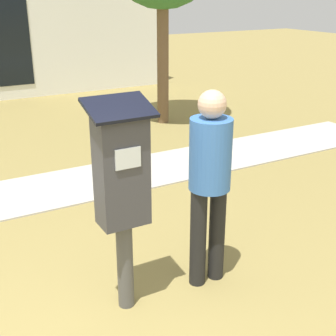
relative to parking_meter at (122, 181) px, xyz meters
name	(u,v)px	position (x,y,z in m)	size (l,w,h in m)	color
parking_meter	(122,181)	(0.00, 0.00, 0.00)	(0.44, 0.31, 1.59)	#4C4C4C
person_standing	(210,175)	(0.71, -0.02, -0.09)	(0.32, 0.32, 1.58)	black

